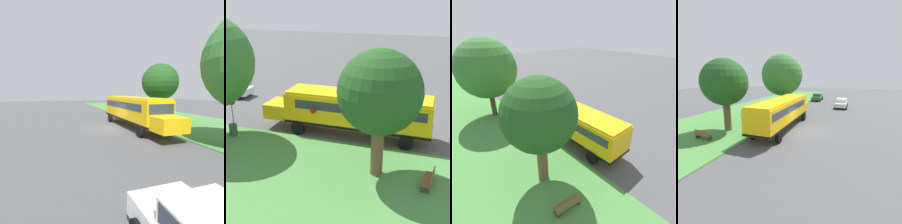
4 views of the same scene
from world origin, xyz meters
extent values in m
plane|color=#4C4C4F|center=(0.00, 0.00, 0.00)|extent=(120.00, 120.00, 0.00)
cube|color=#47843D|center=(-10.00, 0.00, 0.04)|extent=(12.00, 80.00, 0.08)
cube|color=yellow|center=(-2.33, 0.06, 1.90)|extent=(2.50, 10.50, 2.20)
cube|color=yellow|center=(-2.33, 6.26, 1.35)|extent=(2.20, 1.90, 1.10)
cube|color=yellow|center=(-2.33, 0.06, 3.08)|extent=(2.35, 10.29, 0.16)
cube|color=black|center=(-2.33, 0.06, 0.92)|extent=(2.54, 10.54, 0.20)
cube|color=#2D3842|center=(-2.33, -0.24, 2.36)|extent=(2.53, 9.24, 0.64)
cube|color=#2D3842|center=(-2.33, 5.26, 2.36)|extent=(2.25, 0.12, 0.80)
cylinder|color=red|center=(-3.76, 2.95, 2.05)|extent=(0.03, 0.44, 0.44)
cylinder|color=black|center=(-3.58, 4.26, 0.50)|extent=(0.30, 1.00, 1.00)
cylinder|color=black|center=(-1.08, 4.26, 0.50)|extent=(0.30, 1.00, 1.00)
cylinder|color=black|center=(-3.58, -3.61, 0.50)|extent=(0.30, 1.00, 1.00)
cylinder|color=black|center=(-1.08, -3.61, 0.50)|extent=(0.30, 1.00, 1.00)
cube|color=silver|center=(2.80, 14.76, 0.64)|extent=(1.80, 4.40, 0.64)
cube|color=silver|center=(2.80, 14.91, 1.26)|extent=(1.60, 2.20, 0.60)
cube|color=#2D3842|center=(2.80, 14.91, 1.28)|extent=(1.62, 2.02, 0.45)
cylinder|color=black|center=(3.70, 13.26, 0.32)|extent=(0.22, 0.64, 0.64)
cylinder|color=black|center=(1.90, 13.26, 0.32)|extent=(0.22, 0.64, 0.64)
cylinder|color=brown|center=(-7.26, -2.39, 1.62)|extent=(0.69, 0.69, 3.24)
sphere|color=#1E4C1C|center=(-7.26, -2.39, 4.94)|extent=(4.55, 4.55, 4.55)
sphere|color=#1E4C1C|center=(-7.77, -2.48, 5.21)|extent=(2.83, 2.83, 2.83)
cylinder|color=gray|center=(-4.60, 9.08, 1.05)|extent=(0.08, 0.08, 2.10)
cylinder|color=red|center=(-4.60, 9.08, 2.40)|extent=(0.03, 0.68, 0.68)
cube|color=brown|center=(-7.59, -5.26, 0.45)|extent=(1.65, 0.68, 0.08)
cube|color=brown|center=(-7.61, -5.48, 0.70)|extent=(1.60, 0.25, 0.44)
cube|color=#333333|center=(-6.85, -5.34, 0.23)|extent=(0.13, 0.46, 0.45)
cube|color=#333333|center=(-8.32, -5.17, 0.23)|extent=(0.13, 0.46, 0.45)
cylinder|color=#2D4C33|center=(-5.38, 8.57, 0.45)|extent=(0.56, 0.56, 0.90)
camera|label=1|loc=(5.52, 16.69, 3.67)|focal=28.00mm
camera|label=2|loc=(-22.67, -5.23, 9.69)|focal=50.00mm
camera|label=3|loc=(-12.06, -10.19, 9.48)|focal=28.00mm
camera|label=4|loc=(4.53, -16.40, 5.68)|focal=28.00mm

